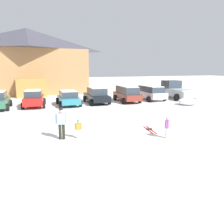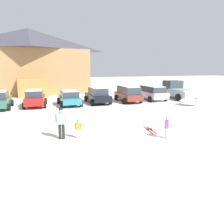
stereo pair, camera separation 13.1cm
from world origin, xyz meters
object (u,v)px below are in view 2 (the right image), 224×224
Objects in this scene: parked_teal_hatchback at (69,98)px; parked_black_sedan at (98,95)px; parked_red_sedan at (35,98)px; parked_maroon_van at (128,93)px; pair_of_skis at (150,130)px; skier_child_in_purple_jacket at (167,126)px; skier_adult_in_blue_parka at (61,122)px; pickup_truck at (177,90)px; parked_white_suv at (152,92)px; ski_lodge at (30,61)px; skier_child_in_orange_jacket at (78,128)px; plowed_snow_pile at (189,102)px.

parked_teal_hatchback is 3.06m from parked_black_sedan.
parked_red_sedan is 0.92× the size of parked_maroon_van.
parked_red_sedan reaches higher than pair_of_skis.
skier_adult_in_blue_parka is at bearing 161.80° from skier_child_in_purple_jacket.
pickup_truck is at bearing 52.63° from skier_child_in_purple_jacket.
skier_child_in_purple_jacket is (-3.23, -12.47, -0.28)m from parked_maroon_van.
parked_maroon_van is 1.02× the size of parked_white_suv.
ski_lodge is 3.10× the size of pickup_truck.
pickup_truck is at bearing 36.52° from skier_adult_in_blue_parka.
skier_child_in_purple_jacket is 1.18× the size of skier_child_in_orange_jacket.
parked_maroon_van is at bearing 75.49° from skier_child_in_purple_jacket.
parked_red_sedan reaches higher than plowed_snow_pile.
skier_child_in_purple_jacket is at bearing -87.50° from pair_of_skis.
skier_child_in_orange_jacket is at bearing -11.29° from skier_adult_in_blue_parka.
parked_red_sedan is 2.49× the size of skier_adult_in_blue_parka.
ski_lodge reaches higher than pickup_truck.
pickup_truck is 3.25× the size of skier_adult_in_blue_parka.
ski_lodge reaches higher than parked_white_suv.
plowed_snow_pile is at bearing -26.82° from parked_black_sedan.
skier_child_in_orange_jacket reaches higher than pair_of_skis.
pickup_truck reaches higher than skier_adult_in_blue_parka.
skier_adult_in_blue_parka is (-11.65, -11.05, 0.05)m from parked_white_suv.
skier_adult_in_blue_parka is 0.98× the size of pair_of_skis.
plowed_snow_pile is at bearing -16.19° from parked_red_sedan.
pickup_truck is (16.73, -12.81, -3.72)m from ski_lodge.
skier_child_in_orange_jacket is (-4.42, 1.56, -0.10)m from skier_child_in_purple_jacket.
skier_adult_in_blue_parka is (-8.48, -10.74, 0.01)m from parked_maroon_van.
skier_adult_in_blue_parka is (-5.05, -10.92, 0.10)m from parked_black_sedan.
skier_adult_in_blue_parka reaches higher than pair_of_skis.
parked_white_suv is 4.48× the size of skier_child_in_orange_jacket.
plowed_snow_pile is at bearing -39.30° from parked_maroon_van.
skier_child_in_purple_jacket is at bearing -89.07° from parked_black_sedan.
parked_teal_hatchback is 12.08m from plowed_snow_pile.
parked_red_sedan reaches higher than skier_child_in_orange_jacket.
pickup_truck is (13.13, 0.69, 0.23)m from parked_teal_hatchback.
skier_adult_in_blue_parka is at bearing 179.20° from pair_of_skis.
skier_child_in_purple_jacket is 0.54× the size of plowed_snow_pile.
parked_red_sedan is 16.36m from pickup_truck.
parked_red_sedan is 6.26m from parked_black_sedan.
ski_lodge is 3.83× the size of parked_black_sedan.
parked_maroon_van is at bearing -3.02° from parked_black_sedan.
parked_red_sedan is at bearing -179.46° from parked_white_suv.
parked_black_sedan is 9.42m from plowed_snow_pile.
skier_child_in_orange_jacket is (-4.22, -11.09, -0.29)m from parked_black_sedan.
parked_red_sedan is 12.86m from parked_white_suv.
parked_maroon_van is (3.43, -0.18, 0.09)m from parked_black_sedan.
parked_red_sedan is 11.29m from skier_child_in_orange_jacket.
parked_white_suv is at bearing 59.84° from pair_of_skis.
ski_lodge is 3.72× the size of parked_maroon_van.
parked_maroon_van is 6.44m from plowed_snow_pile.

